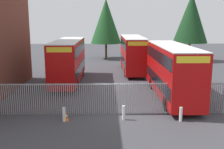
{
  "coord_description": "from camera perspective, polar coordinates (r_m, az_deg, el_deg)",
  "views": [
    {
      "loc": [
        -0.46,
        -18.01,
        6.41
      ],
      "look_at": [
        0.0,
        4.0,
        2.0
      ],
      "focal_mm": 43.44,
      "sensor_mm": 36.0,
      "label": 1
    }
  ],
  "objects": [
    {
      "name": "ground_plane",
      "position": [
        26.8,
        -0.18,
        -2.52
      ],
      "size": [
        100.0,
        100.0,
        0.0
      ],
      "primitive_type": "plane",
      "color": "#3D3D42"
    },
    {
      "name": "double_decker_bus_behind_fence_left",
      "position": [
        28.6,
        -9.13,
        3.17
      ],
      "size": [
        2.54,
        10.81,
        4.42
      ],
      "color": "#B70C0C",
      "rests_on": "ground"
    },
    {
      "name": "tree_short_side",
      "position": [
        45.18,
        16.3,
        11.33
      ],
      "size": [
        5.39,
        5.39,
        10.63
      ],
      "color": "#4C3823",
      "rests_on": "ground"
    },
    {
      "name": "bollard_near_right",
      "position": [
        18.19,
        14.29,
        -8.08
      ],
      "size": [
        0.2,
        0.2,
        0.95
      ],
      "primitive_type": "cylinder",
      "color": "silver",
      "rests_on": "ground"
    },
    {
      "name": "bollard_near_left",
      "position": [
        17.86,
        -10.07,
        -8.26
      ],
      "size": [
        0.2,
        0.2,
        0.95
      ],
      "primitive_type": "cylinder",
      "color": "silver",
      "rests_on": "ground"
    },
    {
      "name": "bollard_center_front",
      "position": [
        17.9,
        2.46,
        -8.05
      ],
      "size": [
        0.2,
        0.2,
        0.95
      ],
      "primitive_type": "cylinder",
      "color": "silver",
      "rests_on": "ground"
    },
    {
      "name": "palisade_fence",
      "position": [
        18.76,
        -0.38,
        -4.86
      ],
      "size": [
        16.03,
        0.14,
        2.35
      ],
      "color": "gray",
      "rests_on": "ground"
    },
    {
      "name": "tree_tall_back",
      "position": [
        45.94,
        -1.28,
        11.14
      ],
      "size": [
        5.12,
        5.12,
        9.94
      ],
      "color": "#4C3823",
      "rests_on": "ground"
    },
    {
      "name": "double_decker_bus_near_gate",
      "position": [
        23.04,
        12.46,
        1.09
      ],
      "size": [
        2.54,
        10.81,
        4.42
      ],
      "color": "#B70C0C",
      "rests_on": "ground"
    },
    {
      "name": "double_decker_bus_behind_fence_right",
      "position": [
        34.38,
        4.4,
        4.63
      ],
      "size": [
        2.54,
        10.81,
        4.42
      ],
      "color": "#B70C0C",
      "rests_on": "ground"
    },
    {
      "name": "traffic_cone_by_gate",
      "position": [
        18.04,
        -9.65,
        -8.67
      ],
      "size": [
        0.34,
        0.34,
        0.59
      ],
      "color": "orange",
      "rests_on": "ground"
    }
  ]
}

